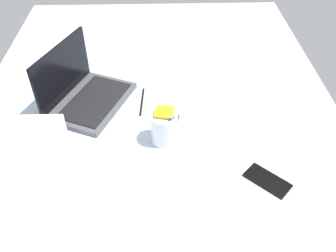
% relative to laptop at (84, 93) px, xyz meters
% --- Properties ---
extents(bed_mattress, '(1.80, 1.40, 0.18)m').
position_rel_laptop_xyz_m(bed_mattress, '(0.02, -0.28, -0.13)').
color(bed_mattress, silver).
rests_on(bed_mattress, ground).
extents(laptop, '(0.39, 0.34, 0.23)m').
position_rel_laptop_xyz_m(laptop, '(0.00, 0.00, 0.00)').
color(laptop, '#4C4C51').
rests_on(laptop, bed_mattress).
extents(snack_cup, '(0.10, 0.10, 0.14)m').
position_rel_laptop_xyz_m(snack_cup, '(-0.22, -0.31, 0.02)').
color(snack_cup, silver).
rests_on(snack_cup, bed_mattress).
extents(cell_phone, '(0.15, 0.15, 0.01)m').
position_rel_laptop_xyz_m(cell_phone, '(-0.42, -0.62, -0.04)').
color(cell_phone, black).
rests_on(cell_phone, bed_mattress).
extents(charger_cable, '(0.17, 0.02, 0.01)m').
position_rel_laptop_xyz_m(charger_cable, '(-0.01, -0.22, -0.04)').
color(charger_cable, black).
rests_on(charger_cable, bed_mattress).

